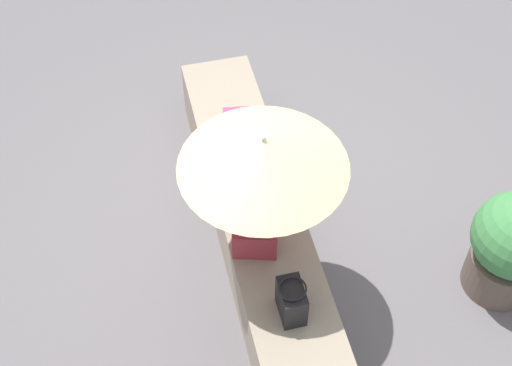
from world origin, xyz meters
TOP-DOWN VIEW (x-y plane):
  - ground_plane at (0.00, 0.00)m, footprint 14.00×14.00m
  - stone_bench at (0.00, 0.00)m, footprint 2.85×0.54m
  - person_seated at (-0.33, 0.08)m, footprint 0.51×0.36m
  - parasol at (-0.39, 0.05)m, footprint 0.98×0.98m
  - handbag_black at (-0.91, 0.01)m, footprint 0.22×0.17m
  - magazine at (0.72, -0.03)m, footprint 0.30×0.24m

SIDE VIEW (x-z plane):
  - ground_plane at x=0.00m, z-range 0.00..0.00m
  - stone_bench at x=0.00m, z-range 0.00..0.49m
  - magazine at x=0.72m, z-range 0.49..0.50m
  - handbag_black at x=-0.91m, z-range 0.48..0.76m
  - person_seated at x=-0.33m, z-range 0.43..1.33m
  - parasol at x=-0.39m, z-range 0.85..1.86m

